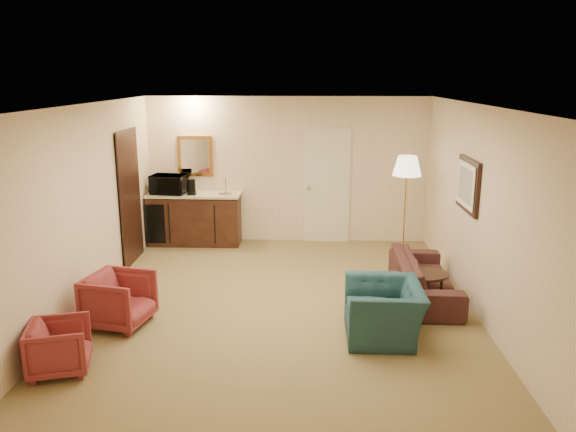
% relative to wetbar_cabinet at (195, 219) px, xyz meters
% --- Properties ---
extents(ground, '(6.00, 6.00, 0.00)m').
position_rel_wetbar_cabinet_xyz_m(ground, '(1.65, -2.72, -0.46)').
color(ground, olive).
rests_on(ground, ground).
extents(room_walls, '(5.02, 6.01, 2.61)m').
position_rel_wetbar_cabinet_xyz_m(room_walls, '(1.55, -1.95, 1.26)').
color(room_walls, beige).
rests_on(room_walls, ground).
extents(wetbar_cabinet, '(1.64, 0.58, 0.92)m').
position_rel_wetbar_cabinet_xyz_m(wetbar_cabinet, '(0.00, 0.00, 0.00)').
color(wetbar_cabinet, '#3D2113').
rests_on(wetbar_cabinet, ground).
extents(sofa, '(0.59, 1.90, 0.74)m').
position_rel_wetbar_cabinet_xyz_m(sofa, '(3.61, -2.37, -0.09)').
color(sofa, black).
rests_on(sofa, ground).
extents(teal_armchair, '(0.64, 0.98, 0.85)m').
position_rel_wetbar_cabinet_xyz_m(teal_armchair, '(2.90, -3.62, -0.03)').
color(teal_armchair, '#1C3B46').
rests_on(teal_armchair, ground).
extents(rose_chair_near, '(0.78, 0.82, 0.71)m').
position_rel_wetbar_cabinet_xyz_m(rose_chair_near, '(-0.25, -3.43, -0.10)').
color(rose_chair_near, maroon).
rests_on(rose_chair_near, ground).
extents(rose_chair_far, '(0.67, 0.70, 0.59)m').
position_rel_wetbar_cabinet_xyz_m(rose_chair_far, '(-0.50, -4.53, -0.16)').
color(rose_chair_far, maroon).
rests_on(rose_chair_far, ground).
extents(coffee_table, '(0.94, 0.79, 0.46)m').
position_rel_wetbar_cabinet_xyz_m(coffee_table, '(3.45, -2.72, -0.23)').
color(coffee_table, black).
rests_on(coffee_table, ground).
extents(floor_lamp, '(0.55, 0.55, 1.73)m').
position_rel_wetbar_cabinet_xyz_m(floor_lamp, '(3.58, -0.79, 0.40)').
color(floor_lamp, '#AD8039').
rests_on(floor_lamp, ground).
extents(waste_bin, '(0.25, 0.25, 0.27)m').
position_rel_wetbar_cabinet_xyz_m(waste_bin, '(0.65, -0.07, -0.33)').
color(waste_bin, black).
rests_on(waste_bin, ground).
extents(microwave, '(0.64, 0.42, 0.41)m').
position_rel_wetbar_cabinet_xyz_m(microwave, '(-0.44, -0.02, 0.66)').
color(microwave, black).
rests_on(microwave, wetbar_cabinet).
extents(coffee_maker, '(0.17, 0.17, 0.28)m').
position_rel_wetbar_cabinet_xyz_m(coffee_maker, '(-0.02, -0.10, 0.60)').
color(coffee_maker, black).
rests_on(coffee_maker, wetbar_cabinet).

